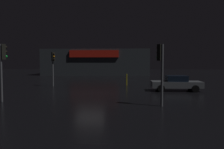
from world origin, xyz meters
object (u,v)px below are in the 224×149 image
traffic_signal_opposite (3,60)px  traffic_signal_cross_left (53,62)px  traffic_signal_main (161,62)px  car_near (176,83)px  store_building (97,62)px

traffic_signal_opposite → traffic_signal_cross_left: 9.71m
traffic_signal_main → car_near: (2.59, 7.26, -1.92)m
traffic_signal_cross_left → car_near: bearing=-15.2°
store_building → traffic_signal_opposite: store_building is taller
traffic_signal_cross_left → car_near: 13.08m
store_building → traffic_signal_main: (7.81, -33.01, 0.06)m
traffic_signal_cross_left → car_near: (12.50, -3.40, -1.87)m
traffic_signal_main → traffic_signal_cross_left: traffic_signal_main is taller
store_building → traffic_signal_cross_left: bearing=-95.4°
traffic_signal_main → traffic_signal_opposite: bearing=174.6°
car_near → traffic_signal_cross_left: bearing=164.8°
store_building → car_near: bearing=-68.0°
traffic_signal_main → traffic_signal_opposite: size_ratio=0.97×
traffic_signal_main → car_near: bearing=70.4°
store_building → car_near: store_building is taller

